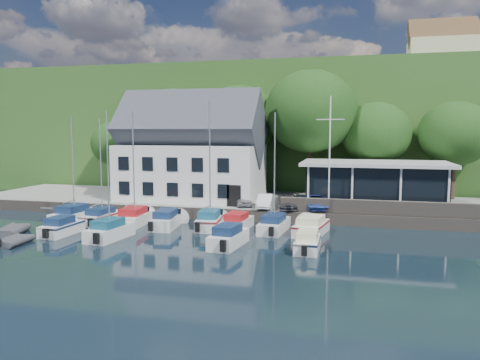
{
  "coord_description": "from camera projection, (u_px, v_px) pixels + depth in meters",
  "views": [
    {
      "loc": [
        9.2,
        -28.48,
        8.03
      ],
      "look_at": [
        -0.06,
        9.0,
        3.87
      ],
      "focal_mm": 35.0,
      "sensor_mm": 36.0,
      "label": 1
    }
  ],
  "objects": [
    {
      "name": "dinghy_1",
      "position": [
        14.0,
        240.0,
        32.78
      ],
      "size": [
        1.88,
        2.95,
        0.66
      ],
      "primitive_type": null,
      "rotation": [
        0.0,
        0.0,
        0.06
      ],
      "color": "#39393D",
      "rests_on": "ground"
    },
    {
      "name": "boat_r1_6",
      "position": [
        274.0,
        177.0,
        36.52
      ],
      "size": [
        2.4,
        6.61,
        8.74
      ],
      "primitive_type": null,
      "rotation": [
        0.0,
        0.0,
        -0.08
      ],
      "color": "silver",
      "rests_on": "ground"
    },
    {
      "name": "seawall",
      "position": [
        389.0,
        208.0,
        38.51
      ],
      "size": [
        18.0,
        0.5,
        1.2
      ],
      "primitive_type": "cube",
      "color": "#5E544B",
      "rests_on": "quay"
    },
    {
      "name": "quay",
      "position": [
        261.0,
        204.0,
        47.38
      ],
      "size": [
        60.0,
        13.0,
        1.0
      ],
      "primitive_type": "cube",
      "color": "gray",
      "rests_on": "ground"
    },
    {
      "name": "farmhouse",
      "position": [
        442.0,
        52.0,
        73.33
      ],
      "size": [
        10.4,
        7.0,
        8.2
      ],
      "primitive_type": null,
      "color": "beige",
      "rests_on": "hillside"
    },
    {
      "name": "dinghy_0",
      "position": [
        12.0,
        229.0,
        36.14
      ],
      "size": [
        2.76,
        3.64,
        0.75
      ],
      "primitive_type": null,
      "rotation": [
        0.0,
        0.0,
        0.28
      ],
      "color": "#39393D",
      "rests_on": "ground"
    },
    {
      "name": "boat_r1_3",
      "position": [
        167.0,
        218.0,
        38.61
      ],
      "size": [
        2.71,
        6.83,
        1.5
      ],
      "primitive_type": null,
      "rotation": [
        0.0,
        0.0,
        0.12
      ],
      "color": "silver",
      "rests_on": "ground"
    },
    {
      "name": "tree_5",
      "position": [
        454.0,
        151.0,
        47.01
      ],
      "size": [
        7.23,
        7.23,
        9.88
      ],
      "primitive_type": null,
      "color": "black",
      "rests_on": "quay"
    },
    {
      "name": "ground",
      "position": [
        208.0,
        253.0,
        30.54
      ],
      "size": [
        180.0,
        180.0,
        0.0
      ],
      "primitive_type": "plane",
      "color": "black",
      "rests_on": "ground"
    },
    {
      "name": "car_white",
      "position": [
        265.0,
        201.0,
        42.16
      ],
      "size": [
        1.53,
        3.8,
        1.23
      ],
      "primitive_type": "imported",
      "rotation": [
        0.0,
        0.0,
        0.06
      ],
      "color": "silver",
      "rests_on": "quay"
    },
    {
      "name": "boat_r1_5",
      "position": [
        237.0,
        221.0,
        37.85
      ],
      "size": [
        2.35,
        5.78,
        1.38
      ],
      "primitive_type": null,
      "rotation": [
        0.0,
        0.0,
        -0.09
      ],
      "color": "silver",
      "rests_on": "ground"
    },
    {
      "name": "car_silver",
      "position": [
        243.0,
        199.0,
        43.41
      ],
      "size": [
        2.42,
        3.69,
        1.17
      ],
      "primitive_type": "imported",
      "rotation": [
        0.0,
        0.0,
        0.33
      ],
      "color": "#A5A5AA",
      "rests_on": "quay"
    },
    {
      "name": "boat_r1_2",
      "position": [
        134.0,
        171.0,
        39.32
      ],
      "size": [
        2.59,
        6.86,
        9.17
      ],
      "primitive_type": null,
      "rotation": [
        0.0,
        0.0,
        0.07
      ],
      "color": "silver",
      "rests_on": "ground"
    },
    {
      "name": "gangway",
      "position": [
        67.0,
        217.0,
        43.17
      ],
      "size": [
        1.2,
        6.0,
        1.4
      ],
      "primitive_type": null,
      "color": "#BABABE",
      "rests_on": "ground"
    },
    {
      "name": "tree_4",
      "position": [
        375.0,
        150.0,
        48.81
      ],
      "size": [
        7.24,
        7.24,
        9.9
      ],
      "primitive_type": null,
      "color": "black",
      "rests_on": "quay"
    },
    {
      "name": "boat_r2_0",
      "position": [
        62.0,
        225.0,
        35.87
      ],
      "size": [
        2.02,
        5.44,
        1.43
      ],
      "primitive_type": null,
      "rotation": [
        0.0,
        0.0,
        -0.04
      ],
      "color": "silver",
      "rests_on": "ground"
    },
    {
      "name": "boat_r2_1",
      "position": [
        108.0,
        175.0,
        33.95
      ],
      "size": [
        2.59,
        6.16,
        9.48
      ],
      "primitive_type": null,
      "rotation": [
        0.0,
        0.0,
        -0.11
      ],
      "color": "silver",
      "rests_on": "ground"
    },
    {
      "name": "tree_1",
      "position": [
        174.0,
        140.0,
        54.13
      ],
      "size": [
        8.59,
        8.59,
        11.74
      ],
      "primitive_type": null,
      "color": "black",
      "rests_on": "quay"
    },
    {
      "name": "boat_r1_7",
      "position": [
        311.0,
        225.0,
        36.05
      ],
      "size": [
        3.14,
        6.42,
        1.45
      ],
      "primitive_type": null,
      "rotation": [
        0.0,
        0.0,
        -0.17
      ],
      "color": "silver",
      "rests_on": "ground"
    },
    {
      "name": "car_dgrey",
      "position": [
        289.0,
        202.0,
        41.84
      ],
      "size": [
        2.29,
        4.38,
        1.21
      ],
      "primitive_type": "imported",
      "rotation": [
        0.0,
        0.0,
        0.15
      ],
      "color": "#2C2D31",
      "rests_on": "quay"
    },
    {
      "name": "boat_r1_1",
      "position": [
        101.0,
        174.0,
        39.87
      ],
      "size": [
        2.61,
        6.33,
        8.57
      ],
      "primitive_type": null,
      "rotation": [
        0.0,
        0.0,
        -0.11
      ],
      "color": "silver",
      "rests_on": "ground"
    },
    {
      "name": "tree_0",
      "position": [
        116.0,
        155.0,
        55.71
      ],
      "size": [
        5.85,
        5.85,
        8.0
      ],
      "primitive_type": null,
      "color": "black",
      "rests_on": "quay"
    },
    {
      "name": "flagpole",
      "position": [
        330.0,
        154.0,
        39.78
      ],
      "size": [
        2.37,
        0.2,
        9.86
      ],
      "primitive_type": null,
      "color": "silver",
      "rests_on": "quay"
    },
    {
      "name": "hillside",
      "position": [
        307.0,
        130.0,
        89.53
      ],
      "size": [
        160.0,
        75.0,
        16.0
      ],
      "primitive_type": "cube",
      "color": "#2A531F",
      "rests_on": "ground"
    },
    {
      "name": "boat_r2_4",
      "position": [
        308.0,
        241.0,
        31.14
      ],
      "size": [
        1.7,
        5.23,
        1.35
      ],
      "primitive_type": null,
      "rotation": [
        0.0,
        0.0,
        0.01
      ],
      "color": "silver",
      "rests_on": "ground"
    },
    {
      "name": "boat_r2_3",
      "position": [
        228.0,
        235.0,
        32.26
      ],
      "size": [
        2.46,
        6.04,
        1.56
      ],
      "primitive_type": null,
      "rotation": [
        0.0,
        0.0,
        -0.11
      ],
      "color": "silver",
      "rests_on": "ground"
    },
    {
      "name": "boat_r1_0",
      "position": [
        73.0,
        168.0,
        40.42
      ],
      "size": [
        2.77,
        6.98,
        9.42
      ],
      "primitive_type": null,
      "rotation": [
        0.0,
        0.0,
        -0.09
      ],
      "color": "silver",
      "rests_on": "ground"
    },
    {
      "name": "boat_r1_4",
      "position": [
        210.0,
        171.0,
        37.71
      ],
      "size": [
        2.65,
        6.4,
        9.49
      ],
      "primitive_type": null,
      "rotation": [
        0.0,
        0.0,
        0.12
      ],
      "color": "silver",
      "rests_on": "ground"
    },
    {
      "name": "car_blue",
      "position": [
        316.0,
        201.0,
        41.53
      ],
      "size": [
        2.57,
        4.36,
        1.4
      ],
      "primitive_type": "imported",
      "rotation": [
        0.0,
        0.0,
        0.25
      ],
      "color": "#324899",
      "rests_on": "quay"
    },
    {
      "name": "tree_3",
      "position": [
        310.0,
        133.0,
        49.36
      ],
      "size": [
        9.73,
        9.73,
        13.3
      ],
      "primitive_type": null,
      "color": "black",
      "rests_on": "quay"
    },
    {
      "name": "tree_2",
      "position": [
        239.0,
        139.0,
        52.63
      ],
      "size": [
        8.77,
        8.77,
        11.99
      ],
      "primitive_type": null,
      "color": "black",
      "rests_on": "quay"
    },
    {
      "name": "club_pavilion",
      "position": [
        375.0,
        184.0,
        43.04
      ],
      "size": [
        13.2,
        7.2,
        4.1
      ],
      "primitive_type": null,
      "color": "black",
      "rests_on": "quay"
    },
    {
      "name": "field_patch",
      "position": [
        351.0,
        89.0,
        94.47
      ],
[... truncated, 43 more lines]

